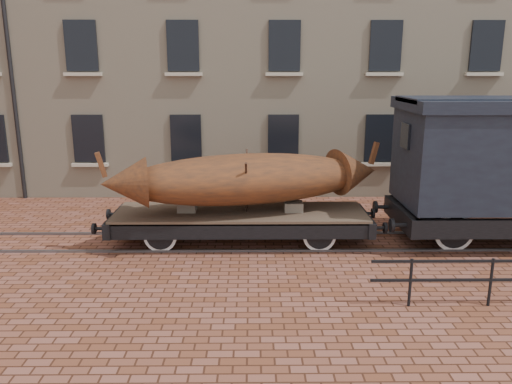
{
  "coord_description": "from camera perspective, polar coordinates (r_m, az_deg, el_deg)",
  "views": [
    {
      "loc": [
        -0.14,
        -12.93,
        4.6
      ],
      "look_at": [
        -0.02,
        0.5,
        1.3
      ],
      "focal_mm": 35.0,
      "sensor_mm": 36.0,
      "label": 1
    }
  ],
  "objects": [
    {
      "name": "flatcar_wagon",
      "position": [
        13.51,
        -1.79,
        -2.93
      ],
      "size": [
        7.58,
        2.06,
        1.14
      ],
      "color": "#4F4033",
      "rests_on": "ground"
    },
    {
      "name": "ground",
      "position": [
        13.73,
        0.11,
        -5.78
      ],
      "size": [
        90.0,
        90.0,
        0.0
      ],
      "primitive_type": "plane",
      "color": "brown"
    },
    {
      "name": "iron_boat",
      "position": [
        13.23,
        -1.1,
        1.55
      ],
      "size": [
        7.53,
        3.54,
        1.77
      ],
      "color": "brown",
      "rests_on": "flatcar_wagon"
    },
    {
      "name": "warehouse_cream",
      "position": [
        23.26,
        7.7,
        19.61
      ],
      "size": [
        40.0,
        10.19,
        14.0
      ],
      "color": "beige",
      "rests_on": "ground"
    },
    {
      "name": "rail_track",
      "position": [
        13.72,
        0.11,
        -5.66
      ],
      "size": [
        30.0,
        1.52,
        0.06
      ],
      "color": "#59595E",
      "rests_on": "ground"
    }
  ]
}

